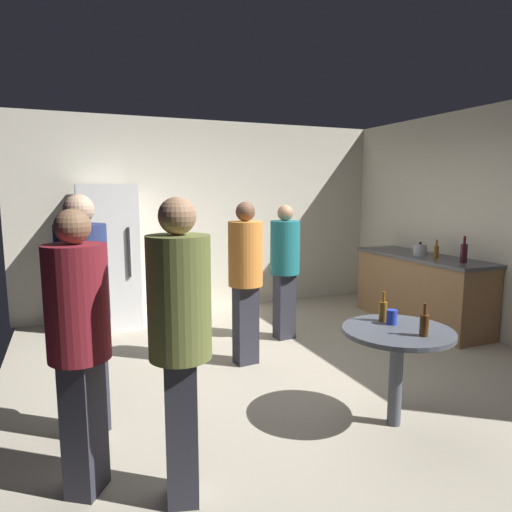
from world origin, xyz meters
The scene contains 17 objects.
ground_plane centered at (0.00, 0.00, -0.05)m, with size 5.20×5.20×0.10m, color #B2A893.
wall_back centered at (0.00, 2.63, 1.35)m, with size 5.32×0.06×2.70m, color silver.
wall_side_right centered at (2.63, 0.00, 1.35)m, with size 0.06×5.20×2.70m, color silver.
refrigerator centered at (-1.46, 2.20, 0.90)m, with size 0.70×0.68×1.80m.
kitchen_counter centered at (2.28, 0.80, 0.45)m, with size 0.64×1.94×0.90m.
kettle centered at (2.23, 0.79, 0.97)m, with size 0.24×0.17×0.18m.
wine_bottle_on_counter centered at (2.27, 0.14, 1.02)m, with size 0.08×0.08×0.31m.
beer_bottle_on_counter centered at (2.24, 0.53, 0.98)m, with size 0.06×0.06×0.23m.
foreground_table centered at (0.26, -1.16, 0.63)m, with size 0.80×0.80×0.73m.
beer_bottle_amber centered at (0.29, -0.95, 0.82)m, with size 0.06×0.06×0.23m.
beer_bottle_brown centered at (0.32, -1.35, 0.82)m, with size 0.06×0.06×0.23m.
plastic_cup_blue centered at (0.30, -1.04, 0.79)m, with size 0.08×0.08×0.11m, color blue.
person_in_olive_shirt centered at (-1.38, -1.36, 1.00)m, with size 0.42×0.42×1.70m.
person_in_maroon_shirt centered at (-1.89, -1.09, 0.96)m, with size 0.47×0.47×1.64m.
person_in_orange_shirt centered at (-0.32, 0.39, 0.95)m, with size 0.37×0.37×1.62m.
person_in_navy_shirt centered at (-1.84, -0.44, 1.00)m, with size 0.48×0.48×1.71m.
person_in_teal_shirt centered at (0.38, 0.94, 0.91)m, with size 0.38×0.38×1.57m.
Camera 1 is at (-1.91, -3.68, 1.74)m, focal length 31.70 mm.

